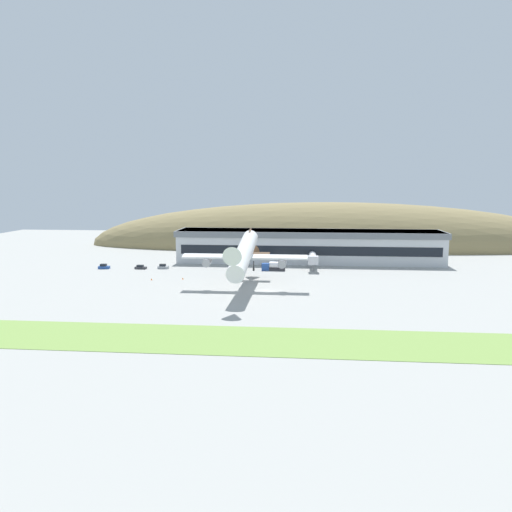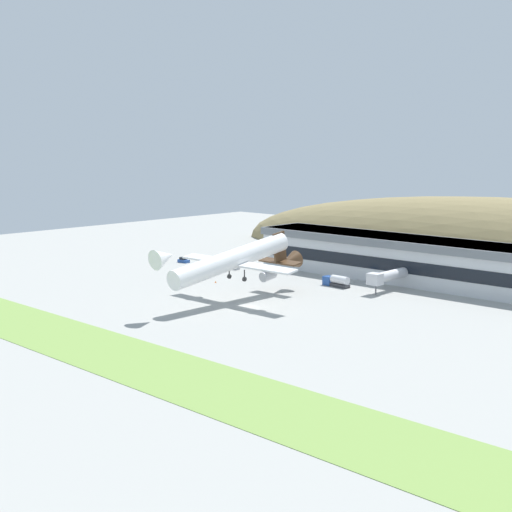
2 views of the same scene
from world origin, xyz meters
name	(u,v)px [view 1 (image 1 of 2)]	position (x,y,z in m)	size (l,w,h in m)	color
ground_plane	(266,291)	(0.00, 0.00, 0.00)	(335.26, 335.26, 0.00)	#9E9E99
grass_strip_foreground	(249,340)	(0.00, -43.64, 0.04)	(301.74, 17.66, 0.08)	#759947
hill_backdrop	(331,247)	(23.28, 98.73, 0.00)	(228.70, 50.54, 41.33)	olive
terminal_building	(309,244)	(12.20, 52.17, 6.75)	(98.23, 17.51, 11.91)	silver
jetway_0	(313,258)	(13.50, 35.74, 3.99)	(3.38, 14.83, 5.43)	silver
cargo_airplane	(244,254)	(-6.02, 1.02, 10.04)	(34.75, 46.86, 11.10)	white
service_car_0	(104,267)	(-58.40, 30.69, 0.70)	(3.92, 2.13, 1.70)	#264C99
service_car_1	(141,267)	(-45.61, 31.35, 0.58)	(3.99, 1.95, 1.41)	#333338
service_car_2	(163,267)	(-38.04, 32.65, 0.68)	(3.74, 1.73, 1.64)	#999EA3
fuel_truck	(274,266)	(0.30, 32.57, 1.43)	(7.99, 2.70, 3.04)	#264C99
traffic_cone_0	(152,279)	(-35.88, 12.28, 0.28)	(0.52, 0.52, 0.58)	orange
traffic_cone_1	(183,278)	(-26.70, 14.53, 0.28)	(0.52, 0.52, 0.58)	orange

